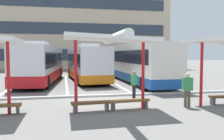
{
  "coord_description": "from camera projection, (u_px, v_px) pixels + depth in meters",
  "views": [
    {
      "loc": [
        -2.28,
        -13.08,
        2.54
      ],
      "look_at": [
        0.97,
        3.02,
        1.46
      ],
      "focal_mm": 38.44,
      "sensor_mm": 36.0,
      "label": 1
    }
  ],
  "objects": [
    {
      "name": "coach_bus_1",
      "position": [
        86.0,
        64.0,
        22.72
      ],
      "size": [
        3.38,
        10.27,
        3.47
      ],
      "color": "silver",
      "rests_on": "ground"
    },
    {
      "name": "lane_stripe_2",
      "position": [
        112.0,
        82.0,
        22.07
      ],
      "size": [
        0.16,
        14.0,
        0.01
      ],
      "primitive_type": "cube",
      "color": "white",
      "rests_on": "ground"
    },
    {
      "name": "waiting_passenger_1",
      "position": [
        134.0,
        83.0,
        13.64
      ],
      "size": [
        0.45,
        0.51,
        1.61
      ],
      "color": "black",
      "rests_on": "ground"
    },
    {
      "name": "coach_bus_2",
      "position": [
        139.0,
        63.0,
        21.1
      ],
      "size": [
        2.78,
        12.14,
        3.77
      ],
      "color": "silver",
      "rests_on": "ground"
    },
    {
      "name": "ground_plane",
      "position": [
        106.0,
        100.0,
        13.41
      ],
      "size": [
        160.0,
        160.0,
        0.0
      ],
      "primitive_type": "plane",
      "color": "slate"
    },
    {
      "name": "waiting_shelter_1",
      "position": [
        111.0,
        41.0,
        10.46
      ],
      "size": [
        4.1,
        4.35,
        3.41
      ],
      "color": "red",
      "rests_on": "ground"
    },
    {
      "name": "lane_stripe_1",
      "position": [
        66.0,
        83.0,
        21.25
      ],
      "size": [
        0.16,
        14.0,
        0.01
      ],
      "primitive_type": "cube",
      "color": "white",
      "rests_on": "ground"
    },
    {
      "name": "waiting_passenger_0",
      "position": [
        187.0,
        87.0,
        11.43
      ],
      "size": [
        0.52,
        0.32,
        1.67
      ],
      "color": "brown",
      "rests_on": "ground"
    },
    {
      "name": "lane_stripe_3",
      "position": [
        154.0,
        81.0,
        22.89
      ],
      "size": [
        0.16,
        14.0,
        0.01
      ],
      "primitive_type": "cube",
      "color": "white",
      "rests_on": "ground"
    },
    {
      "name": "bench_2",
      "position": [
        91.0,
        104.0,
        10.6
      ],
      "size": [
        1.78,
        0.57,
        0.45
      ],
      "color": "brown",
      "rests_on": "ground"
    },
    {
      "name": "bench_3",
      "position": [
        129.0,
        102.0,
        11.09
      ],
      "size": [
        1.92,
        0.59,
        0.45
      ],
      "color": "brown",
      "rests_on": "ground"
    },
    {
      "name": "platform_kerb",
      "position": [
        103.0,
        96.0,
        14.41
      ],
      "size": [
        44.0,
        0.24,
        0.12
      ],
      "primitive_type": "cube",
      "color": "#ADADA8",
      "rests_on": "ground"
    },
    {
      "name": "terminal_building",
      "position": [
        75.0,
        22.0,
        47.98
      ],
      "size": [
        34.23,
        14.87,
        20.58
      ],
      "color": "#C6B293",
      "rests_on": "ground"
    },
    {
      "name": "coach_bus_0",
      "position": [
        41.0,
        64.0,
        21.32
      ],
      "size": [
        3.65,
        11.62,
        3.59
      ],
      "color": "silver",
      "rests_on": "ground"
    },
    {
      "name": "lane_stripe_0",
      "position": [
        17.0,
        84.0,
        20.43
      ],
      "size": [
        0.16,
        14.0,
        0.01
      ],
      "primitive_type": "cube",
      "color": "white",
      "rests_on": "ground"
    }
  ]
}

